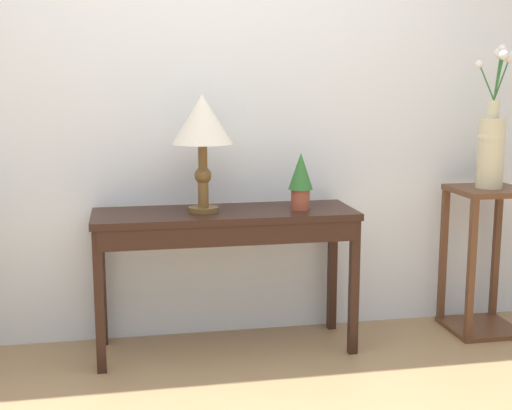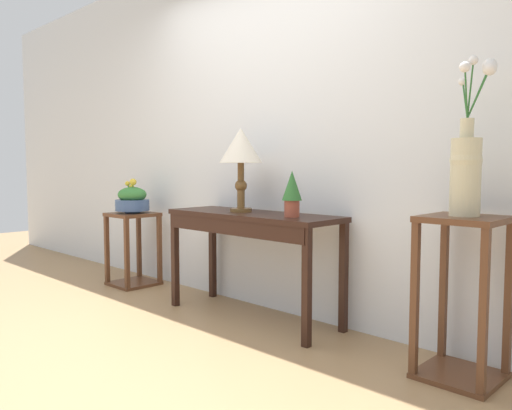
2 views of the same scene
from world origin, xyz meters
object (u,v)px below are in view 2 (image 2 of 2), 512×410
object	(u,v)px
pedestal_stand_right	(462,298)
flower_vase_tall_right	(467,163)
potted_plant_on_console	(292,191)
table_lamp	(241,149)
planter_bowl_wide_left	(132,200)
console_table	(249,227)
pedestal_stand_left	(133,249)

from	to	relation	value
pedestal_stand_right	flower_vase_tall_right	xyz separation A→B (m)	(0.00, 0.00, 0.67)
potted_plant_on_console	flower_vase_tall_right	bearing A→B (deg)	2.12
flower_vase_tall_right	table_lamp	bearing A→B (deg)	-179.76
pedestal_stand_right	planter_bowl_wide_left	bearing A→B (deg)	-179.21
potted_plant_on_console	pedestal_stand_right	xyz separation A→B (m)	(1.07, 0.04, -0.50)
potted_plant_on_console	planter_bowl_wide_left	size ratio (longest dim) A/B	0.96
console_table	pedestal_stand_right	distance (m)	1.48
planter_bowl_wide_left	pedestal_stand_right	bearing A→B (deg)	0.79
table_lamp	potted_plant_on_console	world-z (taller)	table_lamp
table_lamp	potted_plant_on_console	bearing A→B (deg)	-3.81
console_table	planter_bowl_wide_left	xyz separation A→B (m)	(-1.46, -0.01, 0.12)
table_lamp	pedestal_stand_right	world-z (taller)	table_lamp
potted_plant_on_console	planter_bowl_wide_left	world-z (taller)	potted_plant_on_console
table_lamp	potted_plant_on_console	xyz separation A→B (m)	(0.50, -0.03, -0.28)
pedestal_stand_left	flower_vase_tall_right	bearing A→B (deg)	0.83
pedestal_stand_left	planter_bowl_wide_left	xyz separation A→B (m)	(-0.00, -0.00, 0.44)
planter_bowl_wide_left	pedestal_stand_right	distance (m)	2.94
console_table	table_lamp	distance (m)	0.55
table_lamp	planter_bowl_wide_left	distance (m)	1.41
table_lamp	pedestal_stand_right	distance (m)	1.75
pedestal_stand_left	pedestal_stand_right	size ratio (longest dim) A/B	0.80
console_table	table_lamp	size ratio (longest dim) A/B	2.27
pedestal_stand_left	console_table	bearing A→B (deg)	0.41
console_table	flower_vase_tall_right	bearing A→B (deg)	1.25
pedestal_stand_right	table_lamp	bearing A→B (deg)	-179.83
table_lamp	pedestal_stand_right	bearing A→B (deg)	0.17
pedestal_stand_left	table_lamp	bearing A→B (deg)	1.51
pedestal_stand_right	flower_vase_tall_right	size ratio (longest dim) A/B	1.07
potted_plant_on_console	planter_bowl_wide_left	bearing A→B (deg)	-179.92
pedestal_stand_right	potted_plant_on_console	bearing A→B (deg)	-177.98
pedestal_stand_right	pedestal_stand_left	bearing A→B (deg)	-179.21
planter_bowl_wide_left	flower_vase_tall_right	bearing A→B (deg)	0.83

